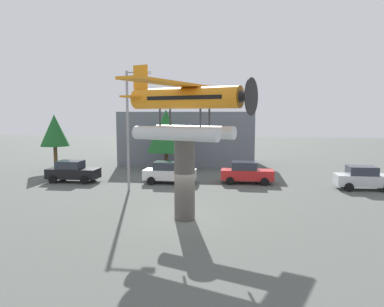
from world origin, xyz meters
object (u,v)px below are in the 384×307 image
at_px(display_pedestal, 185,180).
at_px(floatplane_monument, 187,107).
at_px(car_near_black, 73,171).
at_px(tree_east, 166,131).
at_px(car_distant_silver, 364,178).
at_px(car_mid_white, 169,172).
at_px(storefront_building, 189,138).
at_px(tree_west, 55,131).
at_px(streetlight_primary, 130,123).
at_px(car_far_red, 246,172).

relative_size(display_pedestal, floatplane_monument, 0.43).
relative_size(car_near_black, tree_east, 0.70).
bearing_deg(display_pedestal, tree_east, 104.94).
distance_m(floatplane_monument, car_distant_silver, 16.04).
bearing_deg(car_near_black, tree_east, 44.38).
bearing_deg(car_mid_white, storefront_building, 90.55).
height_order(floatplane_monument, tree_west, floatplane_monument).
bearing_deg(tree_west, floatplane_monument, -44.20).
bearing_deg(car_near_black, streetlight_primary, -25.37).
height_order(car_near_black, tree_east, tree_east).
distance_m(floatplane_monument, storefront_building, 22.47).
distance_m(car_distant_silver, tree_east, 17.85).
bearing_deg(car_far_red, car_mid_white, -172.78).
bearing_deg(tree_east, car_mid_white, -76.35).
bearing_deg(tree_west, car_distant_silver, -11.26).
height_order(car_distant_silver, storefront_building, storefront_building).
relative_size(car_distant_silver, storefront_building, 0.29).
distance_m(car_distant_silver, streetlight_primary, 17.76).
distance_m(storefront_building, tree_east, 6.35).
bearing_deg(car_distant_silver, car_far_red, 171.01).
height_order(floatplane_monument, car_far_red, floatplane_monument).
xyz_separation_m(floatplane_monument, car_distant_silver, (11.96, 9.39, -5.10)).
height_order(display_pedestal, floatplane_monument, floatplane_monument).
bearing_deg(car_near_black, display_pedestal, -41.06).
bearing_deg(car_distant_silver, tree_west, 168.74).
distance_m(car_mid_white, tree_east, 6.86).
bearing_deg(car_far_red, display_pedestal, -107.77).
bearing_deg(tree_west, streetlight_primary, -38.66).
bearing_deg(car_near_black, storefront_building, 57.77).
xyz_separation_m(floatplane_monument, car_near_black, (-10.95, 9.48, -5.10)).
bearing_deg(tree_east, streetlight_primary, -94.66).
distance_m(car_far_red, car_distant_silver, 8.75).
bearing_deg(floatplane_monument, car_far_red, 94.29).
distance_m(floatplane_monument, streetlight_primary, 8.50).
relative_size(car_mid_white, car_far_red, 1.00).
distance_m(streetlight_primary, storefront_building, 15.61).
relative_size(car_far_red, storefront_building, 0.29).
height_order(display_pedestal, tree_west, tree_west).
distance_m(floatplane_monument, tree_west, 21.33).
bearing_deg(car_distant_silver, tree_east, 158.16).
distance_m(car_mid_white, car_far_red, 6.27).
height_order(car_near_black, streetlight_primary, streetlight_primary).
bearing_deg(tree_east, display_pedestal, -75.06).
bearing_deg(tree_east, car_far_red, -33.99).
xyz_separation_m(display_pedestal, streetlight_primary, (-4.99, 6.66, 2.82)).
xyz_separation_m(car_far_red, car_distant_silver, (8.65, -1.37, 0.00)).
distance_m(car_near_black, car_distant_silver, 22.91).
bearing_deg(streetlight_primary, car_distant_silver, 8.93).
relative_size(car_distant_silver, tree_west, 0.76).
bearing_deg(streetlight_primary, tree_west, 141.34).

